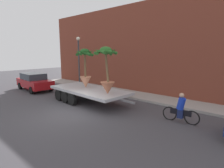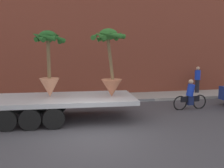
% 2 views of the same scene
% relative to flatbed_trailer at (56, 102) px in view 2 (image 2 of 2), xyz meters
% --- Properties ---
extents(ground_plane, '(60.00, 60.00, 0.00)m').
position_rel_flatbed_trailer_xyz_m(ground_plane, '(1.29, -2.29, -0.78)').
color(ground_plane, '#423F44').
extents(sidewalk, '(24.00, 2.20, 0.15)m').
position_rel_flatbed_trailer_xyz_m(sidewalk, '(1.29, 3.81, -0.70)').
color(sidewalk, '#A39E99').
rests_on(sidewalk, ground).
extents(building_facade, '(24.00, 1.20, 7.55)m').
position_rel_flatbed_trailer_xyz_m(building_facade, '(1.29, 5.51, 3.00)').
color(building_facade, brown).
rests_on(building_facade, ground).
extents(flatbed_trailer, '(7.17, 2.90, 0.98)m').
position_rel_flatbed_trailer_xyz_m(flatbed_trailer, '(0.00, 0.00, 0.00)').
color(flatbed_trailer, '#B7BABF').
rests_on(flatbed_trailer, ground).
extents(potted_palm_rear, '(1.42, 1.36, 2.77)m').
position_rel_flatbed_trailer_xyz_m(potted_palm_rear, '(-0.25, 0.14, 1.57)').
color(potted_palm_rear, tan).
rests_on(potted_palm_rear, flatbed_trailer).
extents(potted_palm_middle, '(1.47, 1.44, 2.85)m').
position_rel_flatbed_trailer_xyz_m(potted_palm_middle, '(2.26, -0.30, 1.63)').
color(potted_palm_middle, '#B26647').
rests_on(potted_palm_middle, flatbed_trailer).
extents(cyclist, '(1.84, 0.37, 1.54)m').
position_rel_flatbed_trailer_xyz_m(cyclist, '(6.50, 0.59, -0.11)').
color(cyclist, black).
rests_on(cyclist, ground).
extents(pedestrian_near_gate, '(0.36, 0.36, 1.71)m').
position_rel_flatbed_trailer_xyz_m(pedestrian_near_gate, '(8.95, 4.12, 0.26)').
color(pedestrian_near_gate, black).
rests_on(pedestrian_near_gate, sidewalk).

